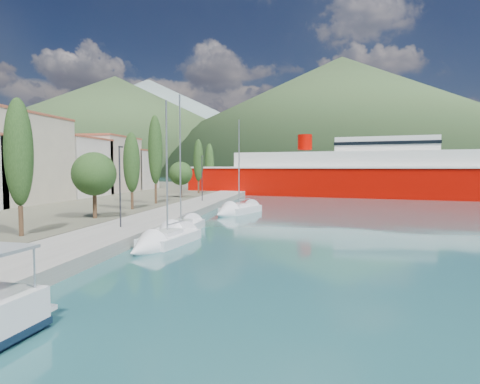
# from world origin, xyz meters

# --- Properties ---
(ground) EXTENTS (1400.00, 1400.00, 0.00)m
(ground) POSITION_xyz_m (0.00, 120.00, 0.00)
(ground) COLOR #23575A
(quay) EXTENTS (5.00, 88.00, 0.80)m
(quay) POSITION_xyz_m (-9.00, 26.00, 0.40)
(quay) COLOR gray
(quay) RESTS_ON ground
(hills_far) EXTENTS (1480.00, 900.00, 180.00)m
(hills_far) POSITION_xyz_m (138.59, 618.73, 77.39)
(hills_far) COLOR gray
(hills_far) RESTS_ON ground
(hills_near) EXTENTS (1010.00, 520.00, 115.00)m
(hills_near) POSITION_xyz_m (98.04, 372.50, 49.18)
(hills_near) COLOR #364E2A
(hills_near) RESTS_ON ground
(town_buildings) EXTENTS (9.20, 69.20, 11.30)m
(town_buildings) POSITION_xyz_m (-32.00, 36.91, 5.57)
(town_buildings) COLOR beige
(town_buildings) RESTS_ON land_strip
(tree_row) EXTENTS (3.89, 62.73, 11.17)m
(tree_row) POSITION_xyz_m (-14.03, 31.18, 5.66)
(tree_row) COLOR #47301E
(tree_row) RESTS_ON land_strip
(lamp_posts) EXTENTS (0.15, 46.37, 6.06)m
(lamp_posts) POSITION_xyz_m (-9.00, 14.49, 4.08)
(lamp_posts) COLOR #2D2D33
(lamp_posts) RESTS_ON quay
(sailboat_near) EXTENTS (3.49, 7.67, 10.62)m
(sailboat_near) POSITION_xyz_m (-4.89, 10.20, 0.29)
(sailboat_near) COLOR silver
(sailboat_near) RESTS_ON ground
(sailboat_mid) EXTENTS (2.38, 8.34, 11.93)m
(sailboat_mid) POSITION_xyz_m (-5.38, 15.22, 0.29)
(sailboat_mid) COLOR silver
(sailboat_mid) RESTS_ON ground
(sailboat_far) EXTENTS (5.21, 8.33, 11.69)m
(sailboat_far) POSITION_xyz_m (-3.40, 29.48, 0.33)
(sailboat_far) COLOR silver
(sailboat_far) RESTS_ON ground
(ferry) EXTENTS (62.97, 25.60, 12.23)m
(ferry) POSITION_xyz_m (13.11, 62.67, 3.72)
(ferry) COLOR #AC0700
(ferry) RESTS_ON ground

